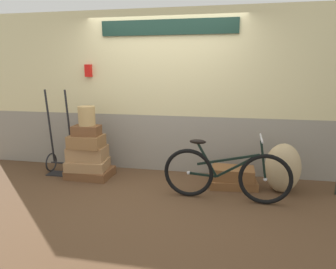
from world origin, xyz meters
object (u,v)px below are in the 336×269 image
suitcase_4 (87,130)px  burlap_sack (283,168)px  suitcase_5 (232,183)px  wicker_basket (87,116)px  suitcase_0 (90,173)px  suitcase_2 (88,153)px  suitcase_3 (86,141)px  bicycle (225,174)px  suitcase_6 (233,173)px  luggage_trolley (61,155)px  suitcase_1 (88,164)px

suitcase_4 → burlap_sack: (2.93, -0.02, -0.41)m
suitcase_5 → wicker_basket: wicker_basket is taller
suitcase_0 → suitcase_2: size_ratio=1.18×
suitcase_3 → suitcase_4: 0.17m
suitcase_3 → bicycle: 2.21m
suitcase_3 → suitcase_0: bearing=36.9°
suitcase_5 → suitcase_6: (-0.00, -0.01, 0.15)m
wicker_basket → burlap_sack: (2.92, -0.04, -0.64)m
luggage_trolley → suitcase_2: bearing=-7.7°
suitcase_1 → suitcase_2: suitcase_2 is taller
suitcase_3 → suitcase_4: (0.01, 0.01, 0.17)m
burlap_sack → suitcase_2: bearing=178.8°
suitcase_1 → suitcase_6: bearing=-4.9°
suitcase_1 → suitcase_3: size_ratio=1.20×
suitcase_4 → burlap_sack: 2.96m
suitcase_4 → luggage_trolley: (-0.54, 0.11, -0.46)m
suitcase_4 → wicker_basket: wicker_basket is taller
suitcase_6 → suitcase_2: bearing=-179.2°
suitcase_3 → suitcase_1: bearing=116.9°
suitcase_3 → burlap_sack: bearing=-0.1°
suitcase_3 → suitcase_5: bearing=1.4°
wicker_basket → suitcase_0: bearing=-49.8°
suitcase_0 → burlap_sack: (2.91, -0.03, 0.28)m
burlap_sack → suitcase_4: bearing=179.6°
suitcase_1 → suitcase_6: suitcase_6 is taller
suitcase_1 → suitcase_6: size_ratio=1.03×
suitcase_3 → burlap_sack: burlap_sack is taller
burlap_sack → suitcase_1: bearing=179.6°
suitcase_0 → burlap_sack: bearing=0.9°
suitcase_4 → suitcase_5: size_ratio=0.61×
suitcase_3 → suitcase_5: (2.27, 0.05, -0.53)m
suitcase_6 → burlap_sack: (0.67, -0.05, 0.14)m
wicker_basket → bicycle: wicker_basket is taller
suitcase_4 → wicker_basket: (0.01, 0.02, 0.23)m
bicycle → suitcase_4: bearing=168.2°
suitcase_2 → suitcase_6: 2.29m
suitcase_2 → wicker_basket: (0.03, -0.02, 0.60)m
suitcase_1 → suitcase_3: (0.00, -0.01, 0.38)m
suitcase_0 → suitcase_6: bearing=1.9°
luggage_trolley → burlap_sack: luggage_trolley is taller
suitcase_3 → suitcase_6: suitcase_3 is taller
suitcase_6 → bicycle: size_ratio=0.36×
burlap_sack → suitcase_5: bearing=174.9°
suitcase_5 → bicycle: 0.58m
bicycle → suitcase_6: bearing=76.9°
suitcase_2 → wicker_basket: bearing=-39.1°
suitcase_4 → suitcase_6: bearing=-2.7°
luggage_trolley → suitcase_1: bearing=-12.2°
suitcase_4 → suitcase_6: size_ratio=0.68×
suitcase_2 → burlap_sack: bearing=-5.7°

